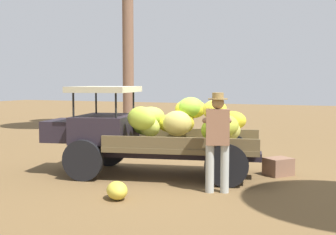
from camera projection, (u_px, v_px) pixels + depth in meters
name	position (u px, v px, depth m)	size (l,w,h in m)	color
ground_plane	(166.00, 173.00, 9.32)	(60.00, 60.00, 0.00)	brown
truck	(150.00, 130.00, 9.09)	(4.65, 2.51, 1.85)	#261F28
farmer	(217.00, 136.00, 7.62)	(0.55, 0.51, 1.76)	#AEB3AD
wooden_crate	(278.00, 167.00, 9.11)	(0.52, 0.42, 0.36)	#825C46
loose_banana_bunch	(117.00, 190.00, 7.23)	(0.49, 0.34, 0.30)	gold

